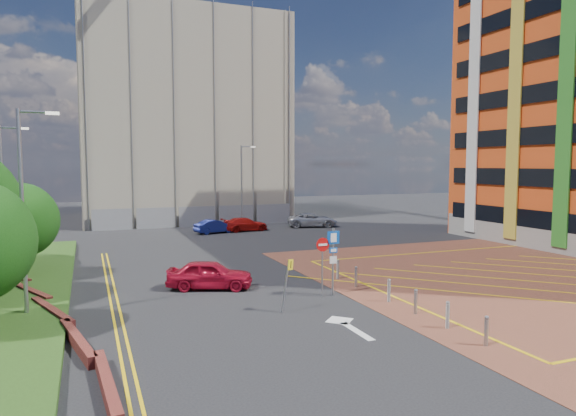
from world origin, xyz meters
TOP-DOWN VIEW (x-y plane):
  - ground at (0.00, 0.00)m, footprint 140.00×140.00m
  - forecourt at (14.00, 0.00)m, footprint 26.00×26.00m
  - retaining_wall at (-11.80, 2.00)m, footprint 6.06×20.33m
  - tree_c at (-13.50, 10.00)m, footprint 4.00×4.00m
  - lamp_left_near at (-12.42, 2.00)m, footprint 1.53×0.16m
  - lamp_left_far at (-14.42, 12.00)m, footprint 1.53×0.16m
  - lamp_back at (4.08, 28.00)m, footprint 1.53×0.16m
  - sign_cluster at (0.30, 0.98)m, footprint 1.17×0.12m
  - warning_sign at (-2.49, -0.76)m, footprint 0.62×0.39m
  - bollard_row at (2.30, -1.67)m, footprint 0.14×11.14m
  - construction_building at (0.00, 40.00)m, footprint 21.20×19.20m
  - construction_fence at (1.00, 30.00)m, footprint 21.60×0.06m
  - car_red_left at (-4.59, 4.41)m, footprint 4.52×3.06m
  - car_blue_back at (0.48, 24.50)m, footprint 3.89×2.10m
  - car_red_back at (3.40, 24.95)m, footprint 4.48×2.24m
  - car_silver_back at (10.49, 25.56)m, footprint 5.30×3.47m

SIDE VIEW (x-z plane):
  - ground at x=0.00m, z-range 0.00..0.00m
  - forecourt at x=14.00m, z-range 0.00..0.02m
  - retaining_wall at x=-11.80m, z-range 0.00..0.40m
  - bollard_row at x=2.30m, z-range 0.02..0.92m
  - car_blue_back at x=0.48m, z-range 0.00..1.22m
  - car_red_back at x=3.40m, z-range 0.00..1.25m
  - car_silver_back at x=10.49m, z-range 0.00..1.36m
  - car_red_left at x=-4.59m, z-range 0.00..1.43m
  - construction_fence at x=1.00m, z-range 0.00..2.00m
  - warning_sign at x=-2.49m, z-range 0.30..2.55m
  - sign_cluster at x=0.30m, z-range 0.35..3.55m
  - tree_c at x=-13.50m, z-range 0.74..5.64m
  - lamp_back at x=4.08m, z-range 0.36..8.36m
  - lamp_left_near at x=-12.42m, z-range 0.66..8.66m
  - lamp_left_far at x=-14.42m, z-range 0.66..8.66m
  - construction_building at x=0.00m, z-range 0.00..22.00m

